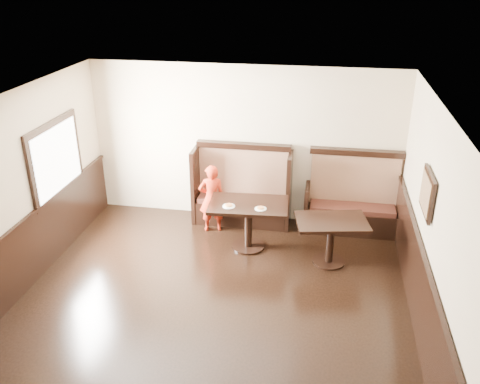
% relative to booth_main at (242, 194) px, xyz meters
% --- Properties ---
extents(ground, '(7.00, 7.00, 0.00)m').
position_rel_booth_main_xyz_m(ground, '(0.00, -3.30, -0.53)').
color(ground, black).
rests_on(ground, ground).
extents(room_shell, '(7.00, 7.00, 7.00)m').
position_rel_booth_main_xyz_m(room_shell, '(-0.30, -3.01, 0.14)').
color(room_shell, beige).
rests_on(room_shell, ground).
extents(booth_main, '(1.75, 0.72, 1.45)m').
position_rel_booth_main_xyz_m(booth_main, '(0.00, 0.00, 0.00)').
color(booth_main, black).
rests_on(booth_main, ground).
extents(booth_neighbor, '(1.65, 0.72, 1.45)m').
position_rel_booth_main_xyz_m(booth_neighbor, '(1.95, -0.00, -0.05)').
color(booth_neighbor, black).
rests_on(booth_neighbor, ground).
extents(table_main, '(1.31, 0.87, 0.81)m').
position_rel_booth_main_xyz_m(table_main, '(0.26, -0.94, 0.09)').
color(table_main, black).
rests_on(table_main, ground).
extents(table_neighbor, '(1.19, 0.90, 0.75)m').
position_rel_booth_main_xyz_m(table_neighbor, '(1.59, -1.19, 0.03)').
color(table_neighbor, black).
rests_on(table_neighbor, ground).
extents(child, '(0.52, 0.42, 1.23)m').
position_rel_booth_main_xyz_m(child, '(-0.46, -0.45, 0.09)').
color(child, '#B12812').
rests_on(child, ground).
extents(pizza_plate_left, '(0.20, 0.20, 0.04)m').
position_rel_booth_main_xyz_m(pizza_plate_left, '(-0.03, -1.10, 0.29)').
color(pizza_plate_left, white).
rests_on(pizza_plate_left, table_main).
extents(pizza_plate_right, '(0.19, 0.19, 0.03)m').
position_rel_booth_main_xyz_m(pizza_plate_right, '(0.48, -1.11, 0.29)').
color(pizza_plate_right, white).
rests_on(pizza_plate_right, table_main).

